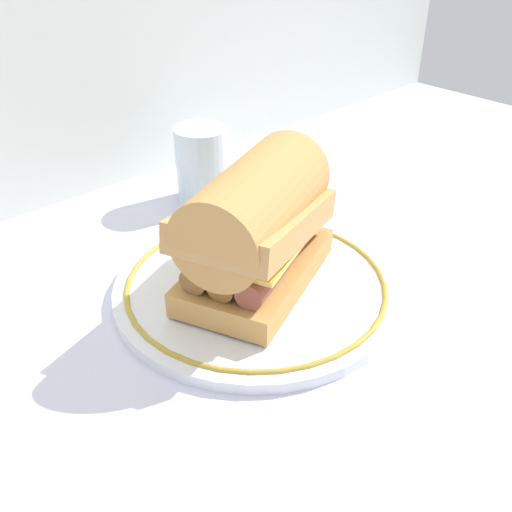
{
  "coord_description": "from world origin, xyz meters",
  "views": [
    {
      "loc": [
        -0.36,
        -0.33,
        0.36
      ],
      "look_at": [
        -0.03,
        0.04,
        0.04
      ],
      "focal_mm": 40.87,
      "sensor_mm": 36.0,
      "label": 1
    }
  ],
  "objects_px": {
    "plate": "(256,286)",
    "sausage_sandwich": "(256,225)",
    "drinking_glass": "(203,169)",
    "salt_shaker": "(292,179)"
  },
  "relations": [
    {
      "from": "plate",
      "to": "salt_shaker",
      "type": "distance_m",
      "value": 0.2
    },
    {
      "from": "sausage_sandwich",
      "to": "drinking_glass",
      "type": "bearing_deg",
      "value": 42.79
    },
    {
      "from": "drinking_glass",
      "to": "sausage_sandwich",
      "type": "bearing_deg",
      "value": -114.34
    },
    {
      "from": "plate",
      "to": "sausage_sandwich",
      "type": "relative_size",
      "value": 1.41
    },
    {
      "from": "plate",
      "to": "sausage_sandwich",
      "type": "xyz_separation_m",
      "value": [
        0.0,
        0.0,
        0.07
      ]
    },
    {
      "from": "salt_shaker",
      "to": "drinking_glass",
      "type": "bearing_deg",
      "value": 128.51
    },
    {
      "from": "sausage_sandwich",
      "to": "drinking_glass",
      "type": "height_order",
      "value": "sausage_sandwich"
    },
    {
      "from": "sausage_sandwich",
      "to": "salt_shaker",
      "type": "bearing_deg",
      "value": 11.2
    },
    {
      "from": "plate",
      "to": "sausage_sandwich",
      "type": "distance_m",
      "value": 0.07
    },
    {
      "from": "plate",
      "to": "sausage_sandwich",
      "type": "bearing_deg",
      "value": 0.0
    }
  ]
}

